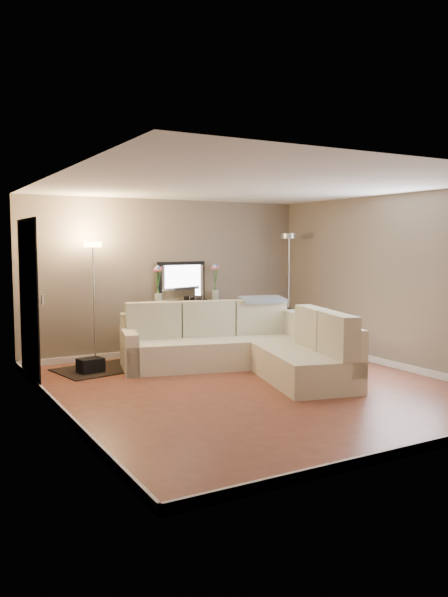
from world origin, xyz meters
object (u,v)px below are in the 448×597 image
console_table (184,327)px  floor_lamp_lit (94,278)px  sectional_sofa (245,346)px  floor_lamp_unlit (289,267)px

console_table → floor_lamp_lit: (-1.58, -0.15, 0.88)m
sectional_sofa → console_table: (-0.25, 1.61, 0.10)m
console_table → floor_lamp_unlit: floor_lamp_unlit is taller
floor_lamp_unlit → console_table: bearing=169.4°
floor_lamp_lit → floor_lamp_unlit: bearing=-3.5°
console_table → floor_lamp_lit: bearing=-174.7°
sectional_sofa → floor_lamp_lit: (-1.83, 1.46, 0.98)m
console_table → floor_lamp_unlit: bearing=-10.6°
floor_lamp_lit → floor_lamp_unlit: (3.49, -0.21, 0.11)m
floor_lamp_unlit → floor_lamp_lit: bearing=176.5°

